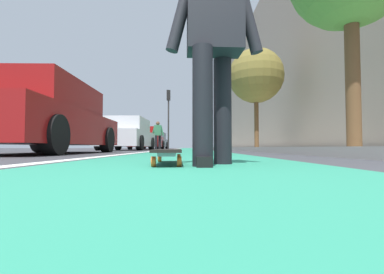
{
  "coord_description": "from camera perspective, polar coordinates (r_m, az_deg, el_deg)",
  "views": [
    {
      "loc": [
        -1.09,
        -0.04,
        0.13
      ],
      "look_at": [
        12.33,
        -0.18,
        0.66
      ],
      "focal_mm": 24.84,
      "sensor_mm": 36.0,
      "label": 1
    }
  ],
  "objects": [
    {
      "name": "parked_car_far",
      "position": [
        18.37,
        -9.57,
        -0.42
      ],
      "size": [
        4.42,
        2.07,
        1.47
      ],
      "color": "maroon",
      "rests_on": "ground"
    },
    {
      "name": "ground_plane",
      "position": [
        11.09,
        -0.8,
        -2.92
      ],
      "size": [
        80.0,
        80.0,
        0.0
      ],
      "primitive_type": "plane",
      "color": "#38383D"
    },
    {
      "name": "parked_car_near",
      "position": [
        6.42,
        -28.99,
        3.32
      ],
      "size": [
        4.55,
        2.01,
        1.49
      ],
      "color": "maroon",
      "rests_on": "ground"
    },
    {
      "name": "bike_lane_paint",
      "position": [
        25.09,
        -0.67,
        -2.54
      ],
      "size": [
        56.0,
        2.07,
        0.0
      ],
      "primitive_type": "cube",
      "color": "#288466",
      "rests_on": "ground"
    },
    {
      "name": "parked_car_end",
      "position": [
        24.77,
        -7.74,
        -0.86
      ],
      "size": [
        4.22,
        1.99,
        1.5
      ],
      "color": "#4C5156",
      "rests_on": "ground"
    },
    {
      "name": "pedestrian_distant",
      "position": [
        15.49,
        -7.34,
        0.76
      ],
      "size": [
        0.46,
        0.72,
        1.64
      ],
      "color": "black",
      "rests_on": "ground"
    },
    {
      "name": "building_facade",
      "position": [
        24.45,
        13.59,
        10.78
      ],
      "size": [
        40.0,
        1.2,
        11.23
      ],
      "primitive_type": "cube",
      "color": "gray",
      "rests_on": "ground"
    },
    {
      "name": "skater_person",
      "position": [
        2.08,
        4.74,
        20.57
      ],
      "size": [
        0.47,
        0.72,
        1.64
      ],
      "color": "black",
      "rests_on": "ground"
    },
    {
      "name": "street_tree_mid",
      "position": [
        12.86,
        13.58,
        12.61
      ],
      "size": [
        2.51,
        2.51,
        4.68
      ],
      "color": "brown",
      "rests_on": "ground"
    },
    {
      "name": "lane_stripe_white",
      "position": [
        21.12,
        -3.91,
        -2.59
      ],
      "size": [
        52.0,
        0.16,
        0.01
      ],
      "primitive_type": "cube",
      "color": "silver",
      "rests_on": "ground"
    },
    {
      "name": "parked_car_mid",
      "position": [
        12.84,
        -13.62,
        0.41
      ],
      "size": [
        4.41,
        2.08,
        1.48
      ],
      "color": "silver",
      "rests_on": "ground"
    },
    {
      "name": "skateboard",
      "position": [
        2.07,
        -5.15,
        -3.24
      ],
      "size": [
        0.85,
        0.24,
        0.11
      ],
      "color": "orange",
      "rests_on": "ground"
    },
    {
      "name": "traffic_light",
      "position": [
        20.88,
        -5.07,
        6.11
      ],
      "size": [
        0.33,
        0.28,
        4.61
      ],
      "color": "#2D2D2D",
      "rests_on": "ground"
    },
    {
      "name": "sidewalk_curb",
      "position": [
        19.4,
        9.73,
        -2.4
      ],
      "size": [
        52.0,
        3.2,
        0.14
      ],
      "primitive_type": "cube",
      "color": "#9E9B93",
      "rests_on": "ground"
    }
  ]
}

